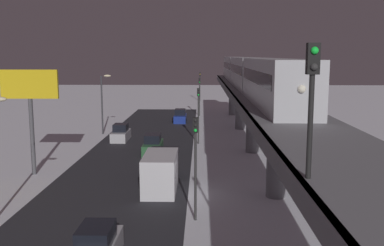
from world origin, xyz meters
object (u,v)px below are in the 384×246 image
traffic_light_mid (198,108)px  traffic_light_far (199,91)px  traffic_light_near (195,154)px  commercial_billboard (30,95)px  subway_train (248,72)px  sedan_blue (180,117)px  box_truck (162,170)px  sedan_silver (121,134)px  rail_signal (312,87)px  sedan_green (153,145)px  traffic_light_distant (200,82)px

traffic_light_mid → traffic_light_far: 23.68m
traffic_light_near → traffic_light_mid: size_ratio=1.00×
traffic_light_far → commercial_billboard: (13.94, 37.07, 2.63)m
traffic_light_mid → subway_train: bearing=-163.7°
sedan_blue → box_truck: 33.46m
subway_train → box_truck: (8.40, 18.48, -6.85)m
sedan_silver → commercial_billboard: 17.09m
sedan_silver → rail_signal: bearing=108.4°
traffic_light_near → traffic_light_mid: bearing=-90.0°
sedan_green → traffic_light_far: size_ratio=0.73×
traffic_light_distant → traffic_light_near: bearing=90.0°
traffic_light_far → traffic_light_distant: (0.00, -23.68, 0.00)m
subway_train → traffic_light_distant: bearing=-82.9°
box_truck → traffic_light_distant: size_ratio=1.16×
sedan_blue → traffic_light_far: bearing=67.6°
subway_train → sedan_blue: (8.60, -14.98, -7.41)m
subway_train → rail_signal: (2.15, 38.38, 0.95)m
rail_signal → traffic_light_far: size_ratio=0.62×
sedan_green → sedan_silver: bearing=124.1°
subway_train → traffic_light_near: size_ratio=8.67×
traffic_light_mid → traffic_light_far: same height
traffic_light_distant → commercial_billboard: (13.94, 60.75, 2.63)m
traffic_light_far → sedan_blue: bearing=67.6°
rail_signal → traffic_light_distant: (3.55, -84.07, -4.94)m
traffic_light_far → traffic_light_distant: 23.68m
commercial_billboard → traffic_light_distant: bearing=-102.9°
sedan_green → commercial_billboard: (9.24, 8.50, 6.03)m
sedan_silver → subway_train: bearing=179.1°
sedan_blue → sedan_silver: bearing=-113.5°
subway_train → rail_signal: size_ratio=13.87×
sedan_blue → box_truck: bearing=-89.7°
rail_signal → commercial_billboard: rail_signal is taller
traffic_light_mid → commercial_billboard: 19.51m
commercial_billboard → box_truck: bearing=163.1°
subway_train → rail_signal: rail_signal is taller
traffic_light_near → commercial_billboard: 17.52m
rail_signal → sedan_blue: size_ratio=0.92×
traffic_light_distant → rail_signal: bearing=92.4°
rail_signal → sedan_blue: rail_signal is taller
rail_signal → box_truck: bearing=-72.6°
subway_train → box_truck: size_ratio=7.50×
sedan_blue → commercial_billboard: bearing=-110.2°
subway_train → sedan_green: 14.35m
sedan_green → traffic_light_mid: size_ratio=0.73×
sedan_silver → traffic_light_distant: traffic_light_distant is taller
rail_signal → traffic_light_mid: rail_signal is taller
sedan_blue → traffic_light_distant: size_ratio=0.68×
sedan_blue → commercial_billboard: 32.58m
traffic_light_near → traffic_light_far: (0.00, -47.36, 0.00)m
box_truck → traffic_light_near: (-2.70, 6.87, 2.85)m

